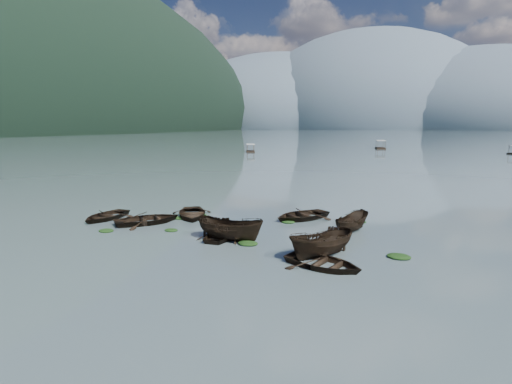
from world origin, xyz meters
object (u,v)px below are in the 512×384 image
(rowboat_0, at_px, (106,219))
(pontoon_centre, at_px, (380,149))
(rowboat_3, at_px, (224,237))
(pontoon_left, at_px, (250,152))

(rowboat_0, bearing_deg, pontoon_centre, 83.96)
(rowboat_3, xyz_separation_m, pontoon_centre, (4.32, 106.98, 0.00))
(rowboat_0, height_order, rowboat_3, rowboat_0)
(rowboat_3, distance_m, pontoon_left, 84.06)
(pontoon_centre, bearing_deg, rowboat_0, -106.89)
(rowboat_3, xyz_separation_m, pontoon_left, (-28.24, 79.17, 0.00))
(rowboat_0, distance_m, pontoon_left, 79.69)
(pontoon_centre, bearing_deg, rowboat_3, -101.08)
(rowboat_3, height_order, pontoon_centre, pontoon_centre)
(pontoon_centre, bearing_deg, pontoon_left, -148.27)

